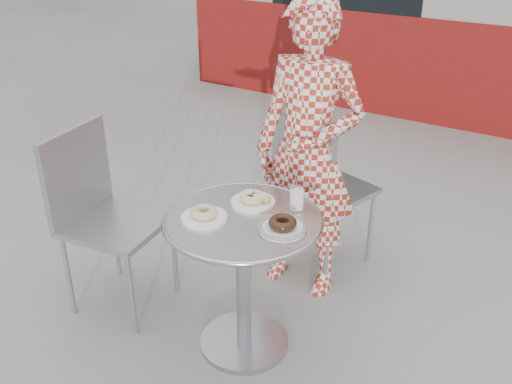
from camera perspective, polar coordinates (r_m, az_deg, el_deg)
The scene contains 9 objects.
ground at distance 2.94m, azimuth -0.80°, elevation -14.94°, with size 60.00×60.00×0.00m, color #A7A59F.
bistro_table at distance 2.61m, azimuth -1.29°, elevation -5.95°, with size 0.72×0.72×0.73m.
chair_far at distance 3.40m, azimuth 6.75°, elevation -2.67°, with size 0.56×0.57×0.95m.
chair_left at distance 3.12m, azimuth -13.51°, elevation -6.11°, with size 0.53×0.52×0.98m.
seated_person at distance 2.98m, azimuth 5.22°, elevation 4.02°, with size 0.59×0.39×1.62m, color #9F2418.
plate_far at distance 2.62m, azimuth -0.23°, elevation -0.73°, with size 0.20×0.20×0.05m.
plate_near at distance 2.51m, azimuth -5.22°, elevation -2.29°, with size 0.20×0.20×0.05m.
plate_checker at distance 2.42m, azimuth 2.67°, elevation -3.43°, with size 0.21×0.21×0.05m.
milk_cup at distance 2.56m, azimuth 4.11°, elevation -0.73°, with size 0.07×0.07×0.11m.
Camera 1 is at (1.19, -1.83, 1.97)m, focal length 40.00 mm.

